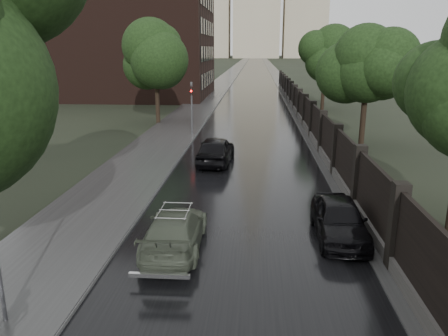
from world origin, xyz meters
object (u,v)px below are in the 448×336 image
(tree_right_c, at_px, (325,62))
(car_right_near, at_px, (339,219))
(tree_left_far, at_px, (156,62))
(traffic_light, at_px, (192,104))
(volga_sedan, at_px, (175,230))
(hatchback_left, at_px, (216,150))
(tree_right_b, at_px, (367,71))

(tree_right_c, xyz_separation_m, car_right_near, (-4.13, -32.87, -4.25))
(car_right_near, bearing_deg, tree_left_far, 116.26)
(tree_left_far, bearing_deg, car_right_near, -63.57)
(traffic_light, xyz_separation_m, volga_sedan, (2.17, -19.09, -1.75))
(volga_sedan, relative_size, car_right_near, 1.08)
(traffic_light, relative_size, volga_sedan, 0.90)
(tree_left_far, xyz_separation_m, volga_sedan, (5.87, -24.10, -4.60))
(tree_right_c, bearing_deg, hatchback_left, -112.00)
(traffic_light, bearing_deg, hatchback_left, -72.67)
(traffic_light, bearing_deg, tree_right_b, -14.24)
(tree_right_b, height_order, volga_sedan, tree_right_b)
(tree_right_c, xyz_separation_m, hatchback_left, (-9.30, -23.02, -4.16))
(tree_right_c, height_order, volga_sedan, tree_right_c)
(volga_sedan, bearing_deg, hatchback_left, -92.89)
(car_right_near, bearing_deg, tree_right_c, 82.67)
(tree_right_b, xyz_separation_m, volga_sedan, (-9.63, -16.10, -4.30))
(hatchback_left, bearing_deg, tree_right_c, -109.40)
(tree_left_far, height_order, traffic_light, tree_left_far)
(tree_right_b, height_order, tree_right_c, same)
(hatchback_left, bearing_deg, volga_sedan, 90.89)
(tree_right_c, height_order, traffic_light, tree_right_c)
(hatchback_left, height_order, car_right_near, hatchback_left)
(volga_sedan, xyz_separation_m, car_right_near, (5.50, 1.23, 0.06))
(tree_right_b, xyz_separation_m, tree_right_c, (0.00, 18.00, 0.00))
(tree_left_far, relative_size, tree_right_c, 1.05)
(tree_right_b, relative_size, car_right_near, 1.70)
(tree_left_far, bearing_deg, volga_sedan, -76.31)
(tree_right_b, bearing_deg, tree_right_c, 90.00)
(tree_right_b, distance_m, traffic_light, 12.44)
(tree_left_far, distance_m, tree_right_c, 18.45)
(tree_left_far, bearing_deg, hatchback_left, -64.53)
(tree_left_far, relative_size, volga_sedan, 1.66)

